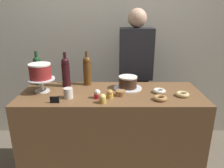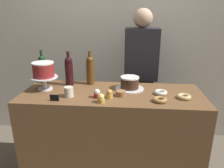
# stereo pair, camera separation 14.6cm
# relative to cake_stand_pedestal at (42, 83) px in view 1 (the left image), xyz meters

# --- Properties ---
(back_wall) EXTENTS (6.00, 0.05, 2.60)m
(back_wall) POSITION_rel_cake_stand_pedestal_xyz_m (0.61, 0.85, 0.33)
(back_wall) COLOR #BCB7A8
(back_wall) RESTS_ON ground_plane
(display_counter) EXTENTS (1.58, 0.60, 0.89)m
(display_counter) POSITION_rel_cake_stand_pedestal_xyz_m (0.61, -0.03, -0.53)
(display_counter) COLOR brown
(display_counter) RESTS_ON ground_plane
(cake_stand_pedestal) EXTENTS (0.24, 0.24, 0.12)m
(cake_stand_pedestal) POSITION_rel_cake_stand_pedestal_xyz_m (0.00, 0.00, 0.00)
(cake_stand_pedestal) COLOR silver
(cake_stand_pedestal) RESTS_ON display_counter
(white_layer_cake) EXTENTS (0.19, 0.19, 0.13)m
(white_layer_cake) POSITION_rel_cake_stand_pedestal_xyz_m (0.00, 0.00, 0.10)
(white_layer_cake) COLOR maroon
(white_layer_cake) RESTS_ON cake_stand_pedestal
(silver_serving_platter) EXTENTS (0.26, 0.26, 0.01)m
(silver_serving_platter) POSITION_rel_cake_stand_pedestal_xyz_m (0.76, 0.08, -0.08)
(silver_serving_platter) COLOR white
(silver_serving_platter) RESTS_ON display_counter
(chocolate_round_cake) EXTENTS (0.17, 0.17, 0.11)m
(chocolate_round_cake) POSITION_rel_cake_stand_pedestal_xyz_m (0.76, 0.08, -0.02)
(chocolate_round_cake) COLOR #3D2619
(chocolate_round_cake) RESTS_ON silver_serving_platter
(wine_bottle_green) EXTENTS (0.08, 0.08, 0.33)m
(wine_bottle_green) POSITION_rel_cake_stand_pedestal_xyz_m (-0.09, 0.20, 0.06)
(wine_bottle_green) COLOR #193D1E
(wine_bottle_green) RESTS_ON display_counter
(wine_bottle_amber) EXTENTS (0.08, 0.08, 0.33)m
(wine_bottle_amber) POSITION_rel_cake_stand_pedestal_xyz_m (0.38, 0.19, 0.06)
(wine_bottle_amber) COLOR #5B3814
(wine_bottle_amber) RESTS_ON display_counter
(wine_bottle_dark_red) EXTENTS (0.08, 0.08, 0.33)m
(wine_bottle_dark_red) POSITION_rel_cake_stand_pedestal_xyz_m (0.19, 0.14, 0.06)
(wine_bottle_dark_red) COLOR black
(wine_bottle_dark_red) RESTS_ON display_counter
(cupcake_caramel) EXTENTS (0.06, 0.06, 0.07)m
(cupcake_caramel) POSITION_rel_cake_stand_pedestal_xyz_m (0.60, -0.15, -0.05)
(cupcake_caramel) COLOR gold
(cupcake_caramel) RESTS_ON display_counter
(cupcake_lemon) EXTENTS (0.06, 0.06, 0.07)m
(cupcake_lemon) POSITION_rel_cake_stand_pedestal_xyz_m (0.55, -0.25, -0.05)
(cupcake_lemon) COLOR gold
(cupcake_lemon) RESTS_ON display_counter
(cupcake_vanilla) EXTENTS (0.06, 0.06, 0.07)m
(cupcake_vanilla) POSITION_rel_cake_stand_pedestal_xyz_m (0.50, -0.15, -0.05)
(cupcake_vanilla) COLOR red
(cupcake_vanilla) RESTS_ON display_counter
(donut_glazed) EXTENTS (0.11, 0.11, 0.03)m
(donut_glazed) POSITION_rel_cake_stand_pedestal_xyz_m (1.21, -0.11, -0.07)
(donut_glazed) COLOR #E0C17F
(donut_glazed) RESTS_ON display_counter
(donut_sugar) EXTENTS (0.11, 0.11, 0.03)m
(donut_sugar) POSITION_rel_cake_stand_pedestal_xyz_m (1.03, -0.03, -0.07)
(donut_sugar) COLOR silver
(donut_sugar) RESTS_ON display_counter
(donut_maple) EXTENTS (0.11, 0.11, 0.03)m
(donut_maple) POSITION_rel_cake_stand_pedestal_xyz_m (1.01, -0.19, -0.07)
(donut_maple) COLOR #B27F47
(donut_maple) RESTS_ON display_counter
(cookie_stack) EXTENTS (0.08, 0.08, 0.04)m
(cookie_stack) POSITION_rel_cake_stand_pedestal_xyz_m (0.69, -0.10, -0.06)
(cookie_stack) COLOR olive
(cookie_stack) RESTS_ON display_counter
(price_sign_chalkboard) EXTENTS (0.07, 0.01, 0.05)m
(price_sign_chalkboard) POSITION_rel_cake_stand_pedestal_xyz_m (0.17, -0.25, -0.06)
(price_sign_chalkboard) COLOR black
(price_sign_chalkboard) RESTS_ON display_counter
(coffee_cup_ceramic) EXTENTS (0.08, 0.08, 0.08)m
(coffee_cup_ceramic) POSITION_rel_cake_stand_pedestal_xyz_m (0.26, -0.15, -0.04)
(coffee_cup_ceramic) COLOR silver
(coffee_cup_ceramic) RESTS_ON display_counter
(barista_figure) EXTENTS (0.36, 0.22, 1.60)m
(barista_figure) POSITION_rel_cake_stand_pedestal_xyz_m (0.88, 0.55, -0.13)
(barista_figure) COLOR black
(barista_figure) RESTS_ON ground_plane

